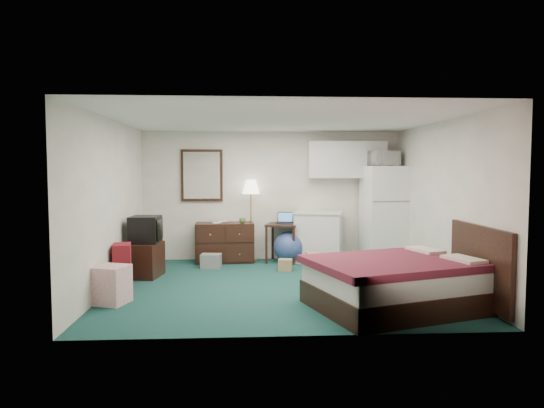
{
  "coord_description": "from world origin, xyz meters",
  "views": [
    {
      "loc": [
        -0.53,
        -7.23,
        1.75
      ],
      "look_at": [
        -0.09,
        0.54,
        1.21
      ],
      "focal_mm": 32.0,
      "sensor_mm": 36.0,
      "label": 1
    }
  ],
  "objects": [
    {
      "name": "tv_stand",
      "position": [
        -2.21,
        0.75,
        0.28
      ],
      "size": [
        0.66,
        0.7,
        0.56
      ],
      "primitive_type": null,
      "rotation": [
        0.0,
        0.0,
        -0.17
      ],
      "color": "black",
      "rests_on": "floor"
    },
    {
      "name": "floor_lamp",
      "position": [
        -0.4,
        2.05,
        0.78
      ],
      "size": [
        0.42,
        0.42,
        1.57
      ],
      "primitive_type": null,
      "rotation": [
        0.0,
        0.0,
        -0.29
      ],
      "color": "gold",
      "rests_on": "floor"
    },
    {
      "name": "walls",
      "position": [
        0.0,
        0.0,
        1.25
      ],
      "size": [
        5.01,
        4.51,
        2.5
      ],
      "color": "beige",
      "rests_on": "floor"
    },
    {
      "name": "ceiling",
      "position": [
        0.0,
        0.0,
        2.5
      ],
      "size": [
        5.0,
        4.5,
        0.01
      ],
      "primitive_type": "cube",
      "color": "beige",
      "rests_on": "walls"
    },
    {
      "name": "cardboard_box_a",
      "position": [
        0.18,
        1.09,
        0.1
      ],
      "size": [
        0.27,
        0.24,
        0.2
      ],
      "primitive_type": null,
      "rotation": [
        0.0,
        0.0,
        -0.17
      ],
      "color": "olive",
      "rests_on": "floor"
    },
    {
      "name": "file_bin",
      "position": [
        -1.13,
        1.42,
        0.12
      ],
      "size": [
        0.38,
        0.3,
        0.25
      ],
      "primitive_type": null,
      "rotation": [
        0.0,
        0.0,
        -0.1
      ],
      "color": "gray",
      "rests_on": "floor"
    },
    {
      "name": "mirror",
      "position": [
        -1.35,
        2.22,
        1.65
      ],
      "size": [
        0.8,
        0.06,
        1.0
      ],
      "primitive_type": null,
      "color": "white",
      "rests_on": "walls"
    },
    {
      "name": "floor",
      "position": [
        0.0,
        0.0,
        0.0
      ],
      "size": [
        5.0,
        4.5,
        0.01
      ],
      "primitive_type": "cube",
      "color": "#0F322F",
      "rests_on": "ground"
    },
    {
      "name": "laptop",
      "position": [
        0.23,
        1.92,
        0.84
      ],
      "size": [
        0.36,
        0.32,
        0.21
      ],
      "primitive_type": null,
      "rotation": [
        0.0,
        0.0,
        -0.25
      ],
      "color": "black",
      "rests_on": "desk"
    },
    {
      "name": "headboard",
      "position": [
        2.46,
        -1.3,
        0.55
      ],
      "size": [
        0.06,
        1.56,
        1.0
      ],
      "primitive_type": null,
      "color": "black",
      "rests_on": "walls"
    },
    {
      "name": "book_a",
      "position": [
        -1.13,
        1.9,
        0.86
      ],
      "size": [
        0.15,
        0.04,
        0.21
      ],
      "primitive_type": "imported",
      "rotation": [
        0.0,
        0.0,
        0.13
      ],
      "color": "olive",
      "rests_on": "dresser"
    },
    {
      "name": "fridge",
      "position": [
        2.13,
        1.83,
        0.91
      ],
      "size": [
        0.81,
        0.81,
        1.83
      ],
      "primitive_type": null,
      "rotation": [
        0.0,
        0.0,
        0.07
      ],
      "color": "white",
      "rests_on": "floor"
    },
    {
      "name": "bed",
      "position": [
        1.35,
        -1.3,
        0.31
      ],
      "size": [
        2.3,
        2.02,
        0.62
      ],
      "primitive_type": null,
      "rotation": [
        0.0,
        0.0,
        0.31
      ],
      "color": "maroon",
      "rests_on": "floor"
    },
    {
      "name": "dresser",
      "position": [
        -0.91,
        1.96,
        0.38
      ],
      "size": [
        1.12,
        0.55,
        0.75
      ],
      "primitive_type": null,
      "rotation": [
        0.0,
        0.0,
        0.05
      ],
      "color": "black",
      "rests_on": "floor"
    },
    {
      "name": "retail_box",
      "position": [
        -2.28,
        -0.86,
        0.25
      ],
      "size": [
        0.5,
        0.5,
        0.5
      ],
      "primitive_type": null,
      "rotation": [
        0.0,
        0.0,
        -0.31
      ],
      "color": "white",
      "rests_on": "floor"
    },
    {
      "name": "crt_tv",
      "position": [
        -2.16,
        0.78,
        0.78
      ],
      "size": [
        0.5,
        0.54,
        0.44
      ],
      "primitive_type": null,
      "rotation": [
        0.0,
        0.0,
        -0.06
      ],
      "color": "black",
      "rests_on": "tv_stand"
    },
    {
      "name": "kitchen_counter",
      "position": [
        0.89,
        1.89,
        0.46
      ],
      "size": [
        0.99,
        0.86,
        0.93
      ],
      "primitive_type": null,
      "rotation": [
        0.0,
        0.0,
        -0.28
      ],
      "color": "silver",
      "rests_on": "floor"
    },
    {
      "name": "book_b",
      "position": [
        -1.04,
        2.06,
        0.87
      ],
      "size": [
        0.18,
        0.04,
        0.24
      ],
      "primitive_type": "imported",
      "rotation": [
        0.0,
        0.0,
        0.12
      ],
      "color": "olive",
      "rests_on": "dresser"
    },
    {
      "name": "microwave",
      "position": [
        2.1,
        1.79,
        2.0
      ],
      "size": [
        0.57,
        0.41,
        0.35
      ],
      "primitive_type": "imported",
      "rotation": [
        0.0,
        0.0,
        0.26
      ],
      "color": "white",
      "rests_on": "fridge"
    },
    {
      "name": "cardboard_box_b",
      "position": [
        0.69,
        1.27,
        0.14
      ],
      "size": [
        0.25,
        0.29,
        0.28
      ],
      "primitive_type": null,
      "rotation": [
        0.0,
        0.0,
        -0.03
      ],
      "color": "olive",
      "rests_on": "floor"
    },
    {
      "name": "desk",
      "position": [
        0.2,
        1.93,
        0.37
      ],
      "size": [
        0.72,
        0.72,
        0.73
      ],
      "primitive_type": null,
      "rotation": [
        0.0,
        0.0,
        -0.29
      ],
      "color": "black",
      "rests_on": "floor"
    },
    {
      "name": "suitcase",
      "position": [
        -2.35,
        0.02,
        0.33
      ],
      "size": [
        0.32,
        0.44,
        0.66
      ],
      "primitive_type": null,
      "rotation": [
        0.0,
        0.0,
        0.19
      ],
      "color": "maroon",
      "rests_on": "floor"
    },
    {
      "name": "upper_cabinets",
      "position": [
        1.45,
        2.08,
        1.95
      ],
      "size": [
        1.5,
        0.35,
        0.7
      ],
      "primitive_type": null,
      "color": "silver",
      "rests_on": "walls"
    },
    {
      "name": "mug",
      "position": [
        -0.57,
        1.92,
        0.81
      ],
      "size": [
        0.12,
        0.1,
        0.12
      ],
      "primitive_type": "imported",
      "rotation": [
        0.0,
        0.0,
        -0.02
      ],
      "color": "#4C7A3E",
      "rests_on": "dresser"
    },
    {
      "name": "exercise_ball",
      "position": [
        0.32,
        1.83,
        0.3
      ],
      "size": [
        0.64,
        0.64,
        0.59
      ],
      "primitive_type": "sphere",
      "rotation": [
        0.0,
        0.0,
        0.08
      ],
      "color": "#2F4A85",
      "rests_on": "floor"
    }
  ]
}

